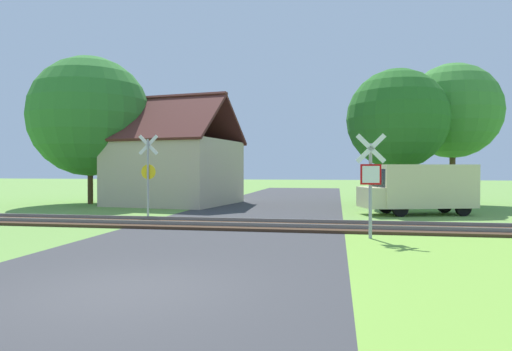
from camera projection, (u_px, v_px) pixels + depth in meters
The scene contains 10 objects.
ground_plane at pixel (122, 292), 7.56m from camera, with size 160.00×160.00×0.00m, color #6B9942.
road_asphalt at pixel (167, 267), 9.52m from camera, with size 7.48×80.00×0.01m, color #38383A.
rail_track at pixel (237, 225), 16.24m from camera, with size 60.00×2.60×0.22m.
stop_sign_near at pixel (371, 179), 13.33m from camera, with size 0.88×0.16×3.08m.
crossing_sign_far at pixel (148, 170), 19.53m from camera, with size 0.88×0.14×3.52m.
house at pixel (176, 169), 26.56m from camera, with size 7.38×7.56×6.38m.
tree_far at pixel (453, 111), 26.03m from camera, with size 5.38×5.38×8.06m.
tree_right at pixel (397, 119), 24.28m from camera, with size 5.34×5.34×7.37m.
tree_left at pixel (90, 117), 26.76m from camera, with size 6.99×6.99×8.62m.
mail_truck at pixel (420, 187), 20.36m from camera, with size 5.22×3.16×2.24m.
Camera 1 is at (3.51, -7.02, 2.05)m, focal length 32.00 mm.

